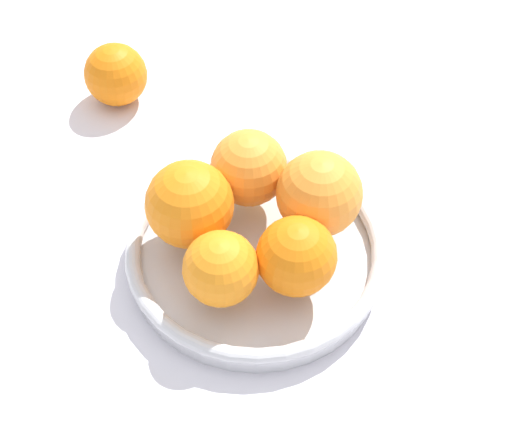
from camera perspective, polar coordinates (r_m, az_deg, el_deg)
The scene contains 4 objects.
ground_plane at distance 0.67m, azimuth 0.00°, elevation -3.61°, with size 4.00×4.00×0.00m, color silver.
fruit_bowl at distance 0.66m, azimuth 0.00°, elevation -2.84°, with size 0.24×0.24×0.03m.
orange_pile at distance 0.63m, azimuth -0.08°, elevation 0.47°, with size 0.19×0.18×0.08m.
stray_orange at distance 0.83m, azimuth -11.15°, elevation 11.08°, with size 0.07×0.07×0.07m, color orange.
Camera 1 is at (-0.16, -0.37, 0.54)m, focal length 50.00 mm.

